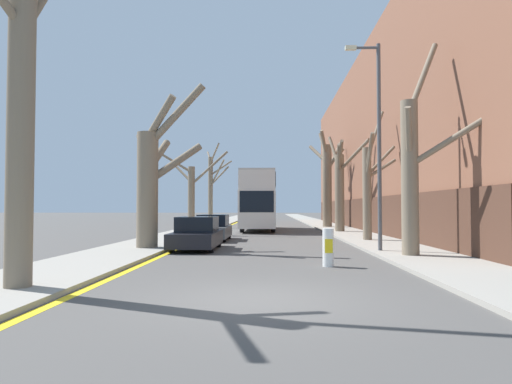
{
  "coord_description": "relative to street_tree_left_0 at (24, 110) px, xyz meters",
  "views": [
    {
      "loc": [
        0.2,
        -8.99,
        1.8
      ],
      "look_at": [
        -0.78,
        21.88,
        2.86
      ],
      "focal_mm": 32.0,
      "sensor_mm": 36.0,
      "label": 1
    }
  ],
  "objects": [
    {
      "name": "street_tree_right_2",
      "position": [
        10.27,
        23.1,
        -0.56
      ],
      "size": [
        2.43,
        4.17,
        7.14
      ],
      "color": "#7A6B56",
      "rests_on": "ground"
    },
    {
      "name": "street_tree_right_1",
      "position": [
        10.48,
        14.59,
        -0.9
      ],
      "size": [
        1.95,
        3.08,
        7.2
      ],
      "color": "#7A6B56",
      "rests_on": "ground"
    },
    {
      "name": "lamp_post",
      "position": [
        9.52,
        8.58,
        0.73
      ],
      "size": [
        1.4,
        0.2,
        8.34
      ],
      "color": "#4C4F54",
      "rests_on": "ground"
    },
    {
      "name": "street_tree_left_2",
      "position": [
        -0.04,
        20.69,
        -1.2
      ],
      "size": [
        5.35,
        1.75,
        5.93
      ],
      "color": "#7A6B56",
      "rests_on": "ground"
    },
    {
      "name": "ground_plane",
      "position": [
        5.1,
        -0.56,
        -3.91
      ],
      "size": [
        300.0,
        300.0,
        0.0
      ],
      "primitive_type": "plane",
      "color": "#4C4947"
    },
    {
      "name": "street_tree_left_3",
      "position": [
        -0.01,
        31.35,
        -0.27
      ],
      "size": [
        2.5,
        3.51,
        7.41
      ],
      "color": "#7A6B56",
      "rests_on": "ground"
    },
    {
      "name": "street_tree_left_0",
      "position": [
        0.0,
        0.0,
        0.0
      ],
      "size": [
        3.25,
        2.89,
        8.87
      ],
      "color": "#7A6B56",
      "rests_on": "ground"
    },
    {
      "name": "street_tree_right_3",
      "position": [
        10.33,
        31.01,
        0.36
      ],
      "size": [
        3.14,
        3.41,
        8.62
      ],
      "color": "#7A6B56",
      "rests_on": "ground"
    },
    {
      "name": "parked_car_1",
      "position": [
        2.12,
        15.55,
        -3.24
      ],
      "size": [
        1.76,
        4.26,
        1.42
      ],
      "color": "#4C5156",
      "rests_on": "ground"
    },
    {
      "name": "street_tree_right_0",
      "position": [
        10.37,
        6.87,
        -0.72
      ],
      "size": [
        2.66,
        2.72,
        8.17
      ],
      "color": "#7A6B56",
      "rests_on": "ground"
    },
    {
      "name": "kerb_line_stripe",
      "position": [
        1.23,
        49.44,
        -3.9
      ],
      "size": [
        0.24,
        120.0,
        0.01
      ],
      "primitive_type": "cube",
      "color": "yellow",
      "rests_on": "ground"
    },
    {
      "name": "double_decker_bus",
      "position": [
        4.36,
        26.72,
        -1.35
      ],
      "size": [
        2.62,
        10.81,
        4.52
      ],
      "color": "silver",
      "rests_on": "ground"
    },
    {
      "name": "sidewalk_right",
      "position": [
        10.71,
        49.44,
        -3.85
      ],
      "size": [
        3.13,
        120.0,
        0.12
      ],
      "primitive_type": "cube",
      "color": "gray",
      "rests_on": "ground"
    },
    {
      "name": "building_facade_right",
      "position": [
        17.26,
        28.22,
        3.02
      ],
      "size": [
        10.08,
        50.0,
        13.88
      ],
      "color": "brown",
      "rests_on": "ground"
    },
    {
      "name": "sidewalk_left",
      "position": [
        -0.51,
        49.44,
        -3.85
      ],
      "size": [
        3.13,
        120.0,
        0.12
      ],
      "primitive_type": "cube",
      "color": "gray",
      "rests_on": "ground"
    },
    {
      "name": "parked_car_0",
      "position": [
        2.12,
        10.03,
        -3.25
      ],
      "size": [
        1.84,
        4.21,
        1.41
      ],
      "color": "black",
      "rests_on": "ground"
    },
    {
      "name": "traffic_bollard",
      "position": [
        7.06,
        4.5,
        -3.33
      ],
      "size": [
        0.34,
        0.35,
        1.16
      ],
      "color": "white",
      "rests_on": "ground"
    },
    {
      "name": "street_tree_left_1",
      "position": [
        0.21,
        9.71,
        -0.88
      ],
      "size": [
        3.43,
        2.29,
        6.99
      ],
      "color": "#7A6B56",
      "rests_on": "ground"
    }
  ]
}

